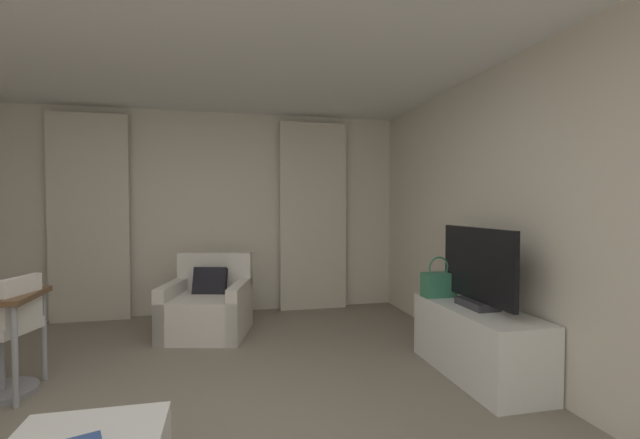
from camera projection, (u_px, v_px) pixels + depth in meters
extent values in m
plane|color=gray|center=(190.00, 435.00, 2.56)|extent=(12.00, 12.00, 0.00)
cube|color=beige|center=(208.00, 213.00, 5.47)|extent=(5.12, 0.06, 2.60)
cube|color=beige|center=(549.00, 219.00, 3.07)|extent=(0.06, 6.12, 2.60)
cube|color=beige|center=(89.00, 218.00, 5.04)|extent=(0.90, 0.06, 2.50)
cube|color=beige|center=(313.00, 216.00, 5.64)|extent=(0.90, 0.06, 2.50)
cube|color=silver|center=(207.00, 315.00, 4.53)|extent=(1.02, 1.02, 0.43)
cube|color=silver|center=(215.00, 271.00, 4.86)|extent=(0.85, 0.33, 0.42)
cube|color=silver|center=(240.00, 309.00, 4.52)|extent=(0.31, 0.85, 0.57)
cube|color=silver|center=(174.00, 309.00, 4.53)|extent=(0.31, 0.85, 0.57)
cube|color=black|center=(210.00, 284.00, 4.64)|extent=(0.40, 0.28, 0.37)
cylinder|color=#99999E|center=(44.00, 336.00, 3.35)|extent=(0.04, 0.04, 0.71)
cylinder|color=#99999E|center=(15.00, 357.00, 2.89)|extent=(0.04, 0.04, 0.71)
cylinder|color=gray|center=(0.00, 364.00, 3.09)|extent=(0.06, 0.06, 0.46)
cylinder|color=gray|center=(1.00, 392.00, 3.10)|extent=(0.48, 0.48, 0.04)
cube|color=silver|center=(21.00, 300.00, 3.07)|extent=(0.16, 0.36, 0.34)
cube|color=white|center=(477.00, 342.00, 3.44)|extent=(0.52, 1.26, 0.57)
cube|color=#333338|center=(477.00, 304.00, 3.43)|extent=(0.20, 0.36, 0.06)
cube|color=black|center=(477.00, 264.00, 3.42)|extent=(0.04, 0.96, 0.59)
cube|color=#387F5B|center=(439.00, 285.00, 3.83)|extent=(0.30, 0.14, 0.22)
torus|color=#387F5B|center=(439.00, 267.00, 3.83)|extent=(0.20, 0.02, 0.20)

